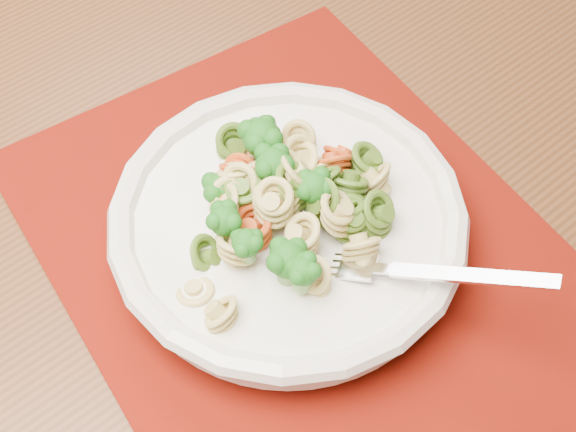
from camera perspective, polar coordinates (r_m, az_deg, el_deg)
The scene contains 5 objects.
dining_table at distance 0.72m, azimuth 5.57°, elevation -2.65°, with size 1.61×1.21×0.70m.
placemat at distance 0.61m, azimuth 1.16°, elevation -2.56°, with size 0.45×0.35×0.00m, color #640804.
pasta_bowl at distance 0.59m, azimuth 0.00°, elevation -0.55°, with size 0.27×0.27×0.05m.
pasta_broccoli_heap at distance 0.58m, azimuth 0.00°, elevation 0.34°, with size 0.22×0.22×0.06m, color tan, non-canonical shape.
fork at distance 0.56m, azimuth 4.94°, elevation -3.63°, with size 0.19×0.02×0.01m, color silver, non-canonical shape.
Camera 1 is at (0.48, -0.22, 1.22)m, focal length 50.00 mm.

